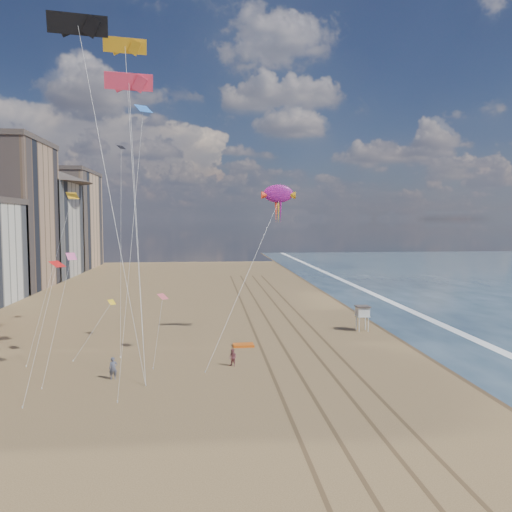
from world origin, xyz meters
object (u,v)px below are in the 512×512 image
at_px(lifeguard_stand, 362,312).
at_px(show_kite, 278,194).
at_px(grounded_kite, 243,345).
at_px(kite_flyer_a, 113,368).
at_px(kite_flyer_b, 233,358).

bearing_deg(lifeguard_stand, show_kite, -168.10).
xyz_separation_m(lifeguard_stand, grounded_kite, (-14.90, -5.95, -2.23)).
height_order(show_kite, kite_flyer_a, show_kite).
bearing_deg(grounded_kite, kite_flyer_a, -142.70).
distance_m(show_kite, kite_flyer_b, 19.77).
xyz_separation_m(show_kite, kite_flyer_b, (-5.73, -10.78, -15.55)).
relative_size(grounded_kite, kite_flyer_b, 1.36).
relative_size(show_kite, kite_flyer_b, 13.40).
relative_size(show_kite, kite_flyer_a, 11.47).
height_order(grounded_kite, kite_flyer_a, kite_flyer_a).
height_order(show_kite, kite_flyer_b, show_kite).
bearing_deg(kite_flyer_a, kite_flyer_b, -4.42).
xyz_separation_m(lifeguard_stand, kite_flyer_b, (-16.40, -13.02, -1.55)).
distance_m(show_kite, kite_flyer_a, 26.01).
xyz_separation_m(lifeguard_stand, show_kite, (-10.67, -2.25, 13.99)).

